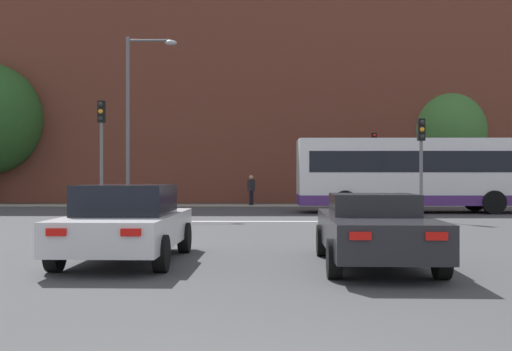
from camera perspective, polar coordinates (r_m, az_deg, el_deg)
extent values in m
cube|color=silver|center=(22.79, 0.26, -4.09)|extent=(8.97, 0.30, 0.01)
cube|color=gray|center=(34.65, 0.33, -2.67)|extent=(69.96, 2.50, 0.01)
cube|color=brown|center=(45.35, -3.22, 6.58)|extent=(47.26, 15.09, 13.60)
cube|color=silver|center=(12.54, -11.41, -4.72)|extent=(2.00, 4.49, 0.58)
cube|color=black|center=(12.46, -11.46, -2.11)|extent=(1.68, 2.04, 0.56)
cylinder|color=black|center=(14.12, -13.74, -5.36)|extent=(0.23, 0.64, 0.64)
cylinder|color=black|center=(13.75, -6.37, -5.51)|extent=(0.23, 0.64, 0.64)
cylinder|color=black|center=(11.50, -17.45, -6.60)|extent=(0.23, 0.64, 0.64)
cylinder|color=black|center=(11.04, -8.42, -6.88)|extent=(0.23, 0.64, 0.64)
cube|color=red|center=(10.54, -17.34, -4.83)|extent=(0.32, 0.06, 0.12)
cube|color=red|center=(10.22, -11.07, -4.98)|extent=(0.32, 0.06, 0.12)
cube|color=#232328|center=(11.83, 10.48, -4.95)|extent=(1.90, 4.71, 0.60)
cube|color=#232328|center=(11.91, 10.40, -2.54)|extent=(1.56, 1.44, 0.38)
cylinder|color=black|center=(13.20, 5.91, -5.74)|extent=(0.24, 0.65, 0.64)
cylinder|color=black|center=(13.41, 13.17, -5.65)|extent=(0.24, 0.65, 0.64)
cylinder|color=black|center=(10.34, 6.97, -7.36)|extent=(0.24, 0.65, 0.64)
cylinder|color=black|center=(10.61, 16.18, -7.17)|extent=(0.24, 0.65, 0.64)
cube|color=red|center=(9.42, 9.25, -5.32)|extent=(0.32, 0.06, 0.12)
cube|color=red|center=(9.62, 15.75, -5.21)|extent=(0.32, 0.06, 0.12)
cube|color=silver|center=(28.94, 13.75, 0.31)|extent=(10.06, 2.54, 2.86)
cube|color=#4C2870|center=(28.96, 13.75, -2.09)|extent=(10.08, 2.56, 0.44)
cube|color=black|center=(28.95, 13.75, 1.16)|extent=(9.26, 2.57, 0.90)
cylinder|color=black|center=(30.99, 18.85, -2.08)|extent=(1.00, 0.28, 1.00)
cylinder|color=black|center=(28.69, 20.39, -2.25)|extent=(1.00, 0.28, 1.00)
cylinder|color=black|center=(29.62, 7.31, -2.18)|extent=(1.00, 0.28, 1.00)
cylinder|color=black|center=(27.20, 7.93, -2.37)|extent=(1.00, 0.28, 1.00)
cylinder|color=slate|center=(23.87, 14.47, -0.45)|extent=(0.12, 0.12, 2.89)
cube|color=black|center=(23.92, 14.47, 3.97)|extent=(0.26, 0.20, 0.80)
sphere|color=black|center=(23.81, 14.55, 4.60)|extent=(0.17, 0.17, 0.17)
sphere|color=orange|center=(23.80, 14.55, 3.99)|extent=(0.17, 0.17, 0.17)
sphere|color=black|center=(23.78, 14.55, 3.37)|extent=(0.17, 0.17, 0.17)
cylinder|color=slate|center=(34.27, 10.46, -0.15)|extent=(0.12, 0.12, 3.07)
cube|color=black|center=(34.32, 10.46, 3.08)|extent=(0.26, 0.20, 0.80)
sphere|color=red|center=(34.21, 10.49, 3.52)|extent=(0.17, 0.17, 0.17)
sphere|color=black|center=(34.19, 10.49, 3.09)|extent=(0.17, 0.17, 0.17)
sphere|color=black|center=(34.18, 10.49, 2.67)|extent=(0.17, 0.17, 0.17)
cylinder|color=slate|center=(24.10, -13.57, 0.36)|extent=(0.12, 0.12, 3.57)
cube|color=black|center=(24.21, -13.58, 5.54)|extent=(0.26, 0.20, 0.80)
sphere|color=black|center=(24.11, -13.65, 6.17)|extent=(0.17, 0.17, 0.17)
sphere|color=orange|center=(24.08, -13.65, 5.57)|extent=(0.17, 0.17, 0.17)
sphere|color=black|center=(24.06, -13.65, 4.96)|extent=(0.17, 0.17, 0.17)
cylinder|color=slate|center=(27.94, -11.32, 4.40)|extent=(0.16, 0.16, 7.54)
cylinder|color=slate|center=(28.27, -9.46, 11.76)|extent=(1.84, 0.10, 0.10)
ellipsoid|color=#B2B2B7|center=(28.11, -7.58, 11.62)|extent=(0.50, 0.36, 0.22)
cylinder|color=black|center=(34.90, -0.52, -2.02)|extent=(0.13, 0.13, 0.78)
cylinder|color=black|center=(35.02, -0.34, -2.01)|extent=(0.13, 0.13, 0.78)
cube|color=#232328|center=(34.94, -0.43, -0.87)|extent=(0.43, 0.45, 0.62)
sphere|color=tan|center=(34.94, -0.43, -0.17)|extent=(0.23, 0.23, 0.23)
cylinder|color=#4C3823|center=(40.40, 16.45, -0.82)|extent=(0.36, 0.36, 2.07)
ellipsoid|color=#3D7033|center=(40.47, 16.46, 3.70)|extent=(5.06, 5.06, 5.32)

